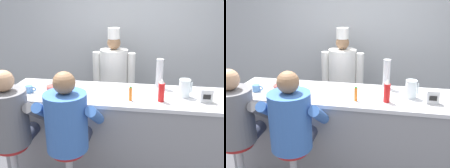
% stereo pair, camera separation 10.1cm
% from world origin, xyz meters
% --- Properties ---
extents(wall_back, '(10.00, 0.06, 2.70)m').
position_xyz_m(wall_back, '(0.00, 1.91, 1.35)').
color(wall_back, '#B2B7BC').
rests_on(wall_back, ground_plane).
extents(diner_counter, '(2.65, 0.74, 1.01)m').
position_xyz_m(diner_counter, '(0.00, 0.37, 0.50)').
color(diner_counter, gray).
rests_on(diner_counter, ground_plane).
extents(ketchup_bottle_red, '(0.07, 0.07, 0.25)m').
position_xyz_m(ketchup_bottle_red, '(0.43, 0.21, 1.12)').
color(ketchup_bottle_red, red).
rests_on(ketchup_bottle_red, diner_counter).
extents(hot_sauce_bottle_orange, '(0.03, 0.03, 0.15)m').
position_xyz_m(hot_sauce_bottle_orange, '(0.12, 0.18, 1.08)').
color(hot_sauce_bottle_orange, orange).
rests_on(hot_sauce_bottle_orange, diner_counter).
extents(water_pitcher_clear, '(0.14, 0.12, 0.20)m').
position_xyz_m(water_pitcher_clear, '(0.69, 0.38, 1.10)').
color(water_pitcher_clear, silver).
rests_on(water_pitcher_clear, diner_counter).
extents(breakfast_plate, '(0.28, 0.28, 0.05)m').
position_xyz_m(breakfast_plate, '(-0.64, 0.14, 1.02)').
color(breakfast_plate, white).
rests_on(breakfast_plate, diner_counter).
extents(cereal_bowl, '(0.13, 0.13, 0.05)m').
position_xyz_m(cereal_bowl, '(-0.81, 0.36, 1.03)').
color(cereal_bowl, '#B24C47').
rests_on(cereal_bowl, diner_counter).
extents(coffee_mug_blue, '(0.13, 0.09, 0.08)m').
position_xyz_m(coffee_mug_blue, '(-1.03, 0.24, 1.04)').
color(coffee_mug_blue, '#4C7AB2').
rests_on(coffee_mug_blue, diner_counter).
extents(cup_stack_steel, '(0.09, 0.09, 0.35)m').
position_xyz_m(cup_stack_steel, '(0.42, 0.65, 1.18)').
color(cup_stack_steel, '#B7BABF').
rests_on(cup_stack_steel, diner_counter).
extents(napkin_dispenser_chrome, '(0.12, 0.07, 0.14)m').
position_xyz_m(napkin_dispenser_chrome, '(0.89, 0.26, 1.07)').
color(napkin_dispenser_chrome, silver).
rests_on(napkin_dispenser_chrome, diner_counter).
extents(diner_seated_grey, '(0.59, 0.58, 1.42)m').
position_xyz_m(diner_seated_grey, '(-1.01, -0.26, 0.90)').
color(diner_seated_grey, '#B2B5BA').
rests_on(diner_seated_grey, ground_plane).
extents(diner_seated_blue, '(0.60, 0.59, 1.43)m').
position_xyz_m(diner_seated_blue, '(-0.43, -0.26, 0.91)').
color(diner_seated_blue, '#B2B5BA').
rests_on(diner_seated_blue, ground_plane).
extents(cook_in_whites_near, '(0.63, 0.40, 1.61)m').
position_xyz_m(cook_in_whites_near, '(-0.23, 1.33, 0.89)').
color(cook_in_whites_near, '#232328').
rests_on(cook_in_whites_near, ground_plane).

